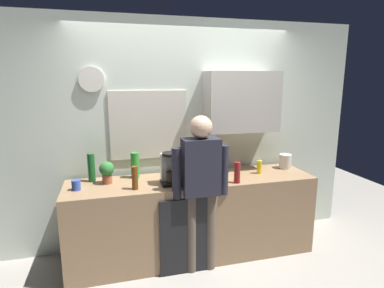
{
  "coord_description": "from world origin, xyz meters",
  "views": [
    {
      "loc": [
        -0.84,
        -2.82,
        1.94
      ],
      "look_at": [
        -0.02,
        0.25,
        1.28
      ],
      "focal_mm": 29.48,
      "sensor_mm": 36.0,
      "label": 1
    }
  ],
  "objects": [
    {
      "name": "bottle_red_vinegar",
      "position": [
        0.41,
        0.06,
        0.99
      ],
      "size": [
        0.06,
        0.06,
        0.22
      ],
      "primitive_type": "cylinder",
      "color": "maroon",
      "rests_on": "kitchen_counter"
    },
    {
      "name": "cup_blue_mug",
      "position": [
        -1.18,
        0.26,
        0.93
      ],
      "size": [
        0.08,
        0.08,
        0.1
      ],
      "primitive_type": "cylinder",
      "color": "#3351B2",
      "rests_on": "kitchen_counter"
    },
    {
      "name": "dishwasher_panel",
      "position": [
        -0.14,
        -0.03,
        0.4
      ],
      "size": [
        0.56,
        0.02,
        0.79
      ],
      "primitive_type": "cube",
      "color": "black",
      "rests_on": "ground_plane"
    },
    {
      "name": "coffee_maker",
      "position": [
        -0.26,
        0.23,
        1.03
      ],
      "size": [
        0.2,
        0.2,
        0.33
      ],
      "color": "black",
      "rests_on": "kitchen_counter"
    },
    {
      "name": "storage_canister",
      "position": [
        1.18,
        0.42,
        0.97
      ],
      "size": [
        0.14,
        0.14,
        0.17
      ],
      "primitive_type": "cylinder",
      "color": "silver",
      "rests_on": "kitchen_counter"
    },
    {
      "name": "dish_soap",
      "position": [
        0.78,
        0.3,
        0.96
      ],
      "size": [
        0.06,
        0.06,
        0.18
      ],
      "color": "yellow",
      "rests_on": "kitchen_counter"
    },
    {
      "name": "cup_terracotta_mug",
      "position": [
        0.16,
        0.06,
        0.93
      ],
      "size": [
        0.08,
        0.08,
        0.09
      ],
      "primitive_type": "cylinder",
      "color": "#B26647",
      "rests_on": "kitchen_counter"
    },
    {
      "name": "bottle_amber_beer",
      "position": [
        -0.62,
        0.14,
        1.0
      ],
      "size": [
        0.06,
        0.06,
        0.23
      ],
      "primitive_type": "cylinder",
      "color": "brown",
      "rests_on": "kitchen_counter"
    },
    {
      "name": "bottle_clear_soda",
      "position": [
        -0.59,
        0.51,
        1.02
      ],
      "size": [
        0.09,
        0.09,
        0.28
      ],
      "primitive_type": "cylinder",
      "color": "#2D8C33",
      "rests_on": "kitchen_counter"
    },
    {
      "name": "person_at_sink",
      "position": [
        0.0,
        0.0,
        0.95
      ],
      "size": [
        0.57,
        0.22,
        1.6
      ],
      "rotation": [
        0.0,
        0.0,
        -0.15
      ],
      "color": "brown",
      "rests_on": "ground_plane"
    },
    {
      "name": "ground_plane",
      "position": [
        0.0,
        0.0,
        0.0
      ],
      "size": [
        8.0,
        8.0,
        0.0
      ],
      "primitive_type": "plane",
      "color": "#9E998E"
    },
    {
      "name": "mixing_bowl",
      "position": [
        0.12,
        0.26,
        0.92
      ],
      "size": [
        0.22,
        0.22,
        0.08
      ],
      "primitive_type": "cylinder",
      "color": "white",
      "rests_on": "kitchen_counter"
    },
    {
      "name": "kitchen_counter",
      "position": [
        0.0,
        0.3,
        0.44
      ],
      "size": [
        2.65,
        0.64,
        0.88
      ],
      "primitive_type": "cube",
      "color": "#937251",
      "rests_on": "ground_plane"
    },
    {
      "name": "potted_plant",
      "position": [
        -0.89,
        0.39,
        1.01
      ],
      "size": [
        0.15,
        0.15,
        0.23
      ],
      "color": "#9E5638",
      "rests_on": "kitchen_counter"
    },
    {
      "name": "bottle_green_wine",
      "position": [
        -1.04,
        0.5,
        1.03
      ],
      "size": [
        0.07,
        0.07,
        0.3
      ],
      "primitive_type": "cylinder",
      "color": "#195923",
      "rests_on": "kitchen_counter"
    },
    {
      "name": "back_wall_assembly",
      "position": [
        0.08,
        0.7,
        1.36
      ],
      "size": [
        4.25,
        0.42,
        2.6
      ],
      "color": "silver",
      "rests_on": "ground_plane"
    }
  ]
}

